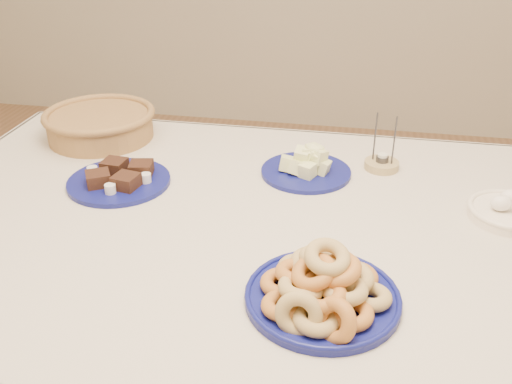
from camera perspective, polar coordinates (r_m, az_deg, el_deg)
dining_table at (r=1.35m, az=0.40°, el=-6.73°), size 1.71×1.11×0.75m
donut_platter at (r=1.04m, az=6.71°, el=-9.55°), size 0.34×0.34×0.13m
melon_plate at (r=1.49m, az=5.14°, el=2.61°), size 0.29×0.29×0.08m
brownie_plate at (r=1.48m, az=-13.51°, el=1.29°), size 0.29×0.29×0.05m
wicker_basket at (r=1.76m, az=-15.33°, el=6.65°), size 0.37×0.37×0.09m
candle_holder at (r=1.56m, az=12.46°, el=2.79°), size 0.12×0.12×0.15m
egg_bowl at (r=1.41m, az=23.97°, el=-1.72°), size 0.19×0.19×0.06m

